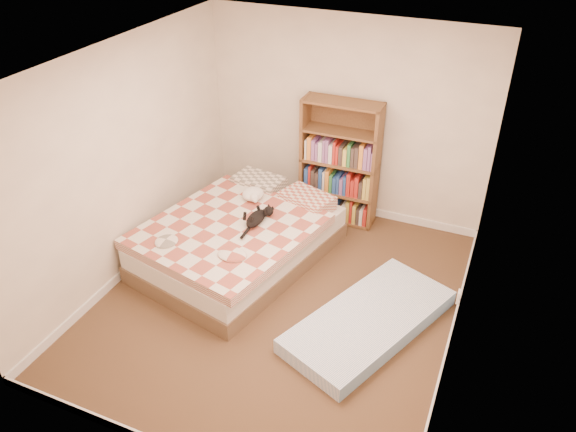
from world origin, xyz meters
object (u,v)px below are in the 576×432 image
at_px(bed, 241,238).
at_px(floor_mattress, 369,321).
at_px(black_cat, 257,217).
at_px(white_dog, 253,194).
at_px(bookshelf, 339,177).

height_order(bed, floor_mattress, bed).
bearing_deg(bed, black_cat, 16.36).
bearing_deg(floor_mattress, white_dog, 172.83).
xyz_separation_m(black_cat, white_dog, (-0.25, 0.42, 0.01)).
relative_size(bed, bookshelf, 1.57).
bearing_deg(black_cat, bed, -155.08).
bearing_deg(black_cat, white_dog, 142.25).
distance_m(black_cat, white_dog, 0.49).
height_order(bed, bookshelf, bookshelf).
height_order(bed, white_dog, white_dog).
bearing_deg(bookshelf, white_dog, -133.65).
xyz_separation_m(bed, bookshelf, (0.74, 1.27, 0.31)).
xyz_separation_m(floor_mattress, black_cat, (-1.48, 0.57, 0.51)).
bearing_deg(black_cat, bookshelf, 88.51).
height_order(floor_mattress, black_cat, black_cat).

